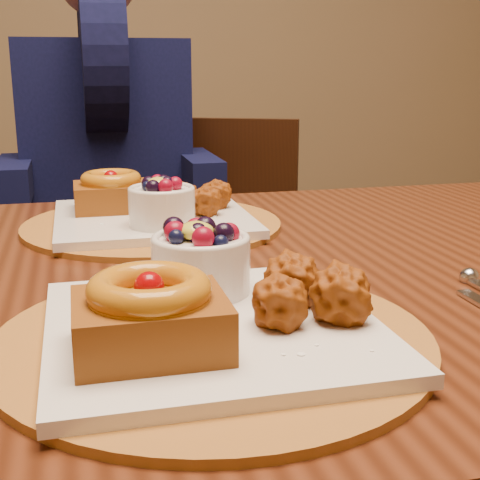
% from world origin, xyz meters
% --- Properties ---
extents(dining_table, '(1.60, 0.90, 0.76)m').
position_xyz_m(dining_table, '(-0.11, -0.11, 0.68)').
color(dining_table, '#331509').
rests_on(dining_table, ground).
extents(place_setting_near, '(0.38, 0.38, 0.09)m').
position_xyz_m(place_setting_near, '(-0.11, -0.33, 0.78)').
color(place_setting_near, brown).
rests_on(place_setting_near, dining_table).
extents(place_setting_far, '(0.38, 0.38, 0.09)m').
position_xyz_m(place_setting_far, '(-0.11, 0.10, 0.78)').
color(place_setting_far, brown).
rests_on(place_setting_far, dining_table).
extents(chair_far, '(0.55, 0.55, 0.85)m').
position_xyz_m(chair_far, '(0.12, 0.79, 0.47)').
color(chair_far, black).
rests_on(chair_far, ground).
extents(diner, '(0.50, 0.48, 0.81)m').
position_xyz_m(diner, '(-0.14, 0.82, 0.86)').
color(diner, black).
rests_on(diner, ground).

